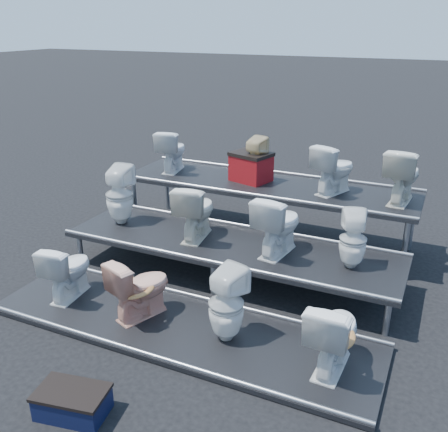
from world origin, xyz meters
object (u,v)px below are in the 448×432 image
at_px(toilet_6, 278,224).
at_px(step_stool, 73,404).
at_px(toilet_8, 172,150).
at_px(toilet_2, 226,304).
at_px(toilet_0, 68,270).
at_px(toilet_9, 255,160).
at_px(toilet_5, 196,211).
at_px(toilet_1, 140,287).
at_px(toilet_3, 333,333).
at_px(toilet_4, 119,195).
at_px(toilet_10, 334,169).
at_px(toilet_11, 402,175).
at_px(red_crate, 251,168).
at_px(toilet_7, 353,240).

bearing_deg(toilet_6, step_stool, 81.31).
relative_size(toilet_6, toilet_8, 1.14).
xyz_separation_m(toilet_2, toilet_6, (0.07, 1.30, 0.37)).
distance_m(toilet_0, toilet_9, 2.99).
bearing_deg(toilet_5, toilet_8, -57.28).
bearing_deg(toilet_1, toilet_3, -159.06).
relative_size(toilet_4, step_stool, 1.42).
bearing_deg(toilet_5, toilet_4, -7.17).
relative_size(toilet_10, toilet_11, 0.95).
xyz_separation_m(toilet_9, toilet_11, (2.00, 0.00, 0.03)).
bearing_deg(toilet_8, toilet_9, 169.85).
xyz_separation_m(toilet_2, toilet_5, (-1.02, 1.30, 0.37)).
relative_size(toilet_0, toilet_2, 0.85).
relative_size(toilet_5, red_crate, 1.39).
height_order(toilet_2, toilet_3, toilet_2).
bearing_deg(red_crate, toilet_2, -56.67).
xyz_separation_m(toilet_2, toilet_7, (0.94, 1.30, 0.34)).
distance_m(toilet_5, step_stool, 2.82).
distance_m(toilet_6, toilet_11, 1.81).
bearing_deg(toilet_1, toilet_6, -108.74).
bearing_deg(toilet_9, step_stool, 100.09).
distance_m(toilet_6, step_stool, 2.93).
relative_size(toilet_2, toilet_7, 1.17).
distance_m(toilet_8, toilet_11, 3.37).
distance_m(toilet_4, toilet_11, 3.69).
bearing_deg(toilet_0, toilet_9, -121.61).
bearing_deg(toilet_10, toilet_4, 49.33).
bearing_deg(toilet_6, toilet_1, 58.36).
relative_size(toilet_1, toilet_11, 0.96).
xyz_separation_m(toilet_5, toilet_7, (1.96, 0.00, -0.03)).
distance_m(toilet_1, toilet_5, 1.37).
bearing_deg(step_stool, toilet_0, 120.93).
xyz_separation_m(toilet_8, red_crate, (1.29, 0.03, -0.13)).
bearing_deg(toilet_8, toilet_4, 76.89).
bearing_deg(toilet_6, red_crate, -48.41).
xyz_separation_m(toilet_9, red_crate, (-0.07, 0.03, -0.14)).
height_order(toilet_7, toilet_10, toilet_10).
bearing_deg(toilet_7, toilet_8, -37.20).
bearing_deg(toilet_8, toilet_3, 130.43).
bearing_deg(toilet_5, toilet_7, 172.83).
xyz_separation_m(toilet_3, toilet_11, (0.21, 2.60, 0.79)).
bearing_deg(toilet_3, toilet_4, -19.55).
bearing_deg(toilet_4, toilet_5, 173.74).
bearing_deg(toilet_5, toilet_2, 120.91).
xyz_separation_m(toilet_1, toilet_4, (-1.16, 1.30, 0.46)).
xyz_separation_m(toilet_7, toilet_9, (-1.68, 1.30, 0.40)).
bearing_deg(toilet_7, toilet_9, -51.83).
height_order(toilet_3, toilet_8, toilet_8).
height_order(toilet_1, toilet_7, toilet_7).
height_order(toilet_0, toilet_3, toilet_3).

